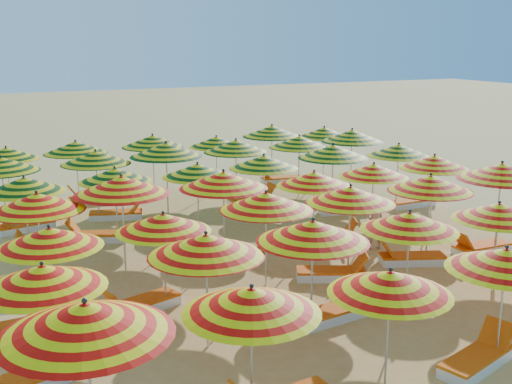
# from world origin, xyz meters

# --- Properties ---
(ground) EXTENTS (120.00, 120.00, 0.00)m
(ground) POSITION_xyz_m (0.00, 0.00, 0.00)
(ground) COLOR #DFB063
(ground) RESTS_ON ground
(umbrella_0) EXTENTS (2.86, 2.86, 2.52)m
(umbrella_0) POSITION_xyz_m (-6.16, -7.41, 2.21)
(umbrella_0) COLOR silver
(umbrella_0) RESTS_ON ground
(umbrella_1) EXTENTS (2.40, 2.40, 2.26)m
(umbrella_1) POSITION_xyz_m (-3.70, -7.29, 1.99)
(umbrella_1) COLOR silver
(umbrella_1) RESTS_ON ground
(umbrella_2) EXTENTS (2.69, 2.69, 2.19)m
(umbrella_2) POSITION_xyz_m (-1.27, -7.44, 1.93)
(umbrella_2) COLOR silver
(umbrella_2) RESTS_ON ground
(umbrella_3) EXTENTS (2.22, 2.22, 2.25)m
(umbrella_3) POSITION_xyz_m (1.21, -7.50, 1.98)
(umbrella_3) COLOR silver
(umbrella_3) RESTS_ON ground
(umbrella_6) EXTENTS (2.69, 2.69, 2.25)m
(umbrella_6) POSITION_xyz_m (-6.41, -4.91, 1.98)
(umbrella_6) COLOR silver
(umbrella_6) RESTS_ON ground
(umbrella_7) EXTENTS (2.41, 2.41, 2.35)m
(umbrella_7) POSITION_xyz_m (-3.47, -4.76, 2.07)
(umbrella_7) COLOR silver
(umbrella_7) RESTS_ON ground
(umbrella_8) EXTENTS (2.95, 2.95, 2.41)m
(umbrella_8) POSITION_xyz_m (-1.29, -4.95, 2.12)
(umbrella_8) COLOR silver
(umbrella_8) RESTS_ON ground
(umbrella_9) EXTENTS (2.62, 2.62, 2.25)m
(umbrella_9) POSITION_xyz_m (1.19, -4.81, 1.98)
(umbrella_9) COLOR silver
(umbrella_9) RESTS_ON ground
(umbrella_10) EXTENTS (2.54, 2.54, 2.22)m
(umbrella_10) POSITION_xyz_m (3.62, -4.94, 1.95)
(umbrella_10) COLOR silver
(umbrella_10) RESTS_ON ground
(umbrella_12) EXTENTS (2.61, 2.61, 2.24)m
(umbrella_12) POSITION_xyz_m (-6.01, -2.70, 1.97)
(umbrella_12) COLOR silver
(umbrella_12) RESTS_ON ground
(umbrella_13) EXTENTS (2.55, 2.55, 2.21)m
(umbrella_13) POSITION_xyz_m (-3.62, -2.53, 1.94)
(umbrella_13) COLOR silver
(umbrella_13) RESTS_ON ground
(umbrella_14) EXTENTS (2.57, 2.57, 2.37)m
(umbrella_14) POSITION_xyz_m (-1.05, -2.32, 2.09)
(umbrella_14) COLOR silver
(umbrella_14) RESTS_ON ground
(umbrella_15) EXTENTS (2.79, 2.79, 2.36)m
(umbrella_15) POSITION_xyz_m (1.13, -2.57, 2.08)
(umbrella_15) COLOR silver
(umbrella_15) RESTS_ON ground
(umbrella_16) EXTENTS (2.66, 2.66, 2.40)m
(umbrella_16) POSITION_xyz_m (3.68, -2.49, 2.11)
(umbrella_16) COLOR silver
(umbrella_16) RESTS_ON ground
(umbrella_17) EXTENTS (2.60, 2.60, 2.56)m
(umbrella_17) POSITION_xyz_m (6.01, -2.63, 2.25)
(umbrella_17) COLOR silver
(umbrella_17) RESTS_ON ground
(umbrella_18) EXTENTS (2.96, 2.96, 2.36)m
(umbrella_18) POSITION_xyz_m (-5.94, -0.08, 2.08)
(umbrella_18) COLOR silver
(umbrella_18) RESTS_ON ground
(umbrella_19) EXTENTS (2.50, 2.50, 2.55)m
(umbrella_19) POSITION_xyz_m (-3.89, 0.11, 2.25)
(umbrella_19) COLOR silver
(umbrella_19) RESTS_ON ground
(umbrella_20) EXTENTS (2.58, 2.58, 2.49)m
(umbrella_20) POSITION_xyz_m (-1.25, -0.17, 2.19)
(umbrella_20) COLOR silver
(umbrella_20) RESTS_ON ground
(umbrella_21) EXTENTS (2.43, 2.43, 2.25)m
(umbrella_21) POSITION_xyz_m (1.47, -0.21, 1.98)
(umbrella_21) COLOR silver
(umbrella_21) RESTS_ON ground
(umbrella_22) EXTENTS (2.45, 2.45, 2.22)m
(umbrella_22) POSITION_xyz_m (3.77, 0.20, 1.95)
(umbrella_22) COLOR silver
(umbrella_22) RESTS_ON ground
(umbrella_23) EXTENTS (2.74, 2.74, 2.33)m
(umbrella_23) POSITION_xyz_m (5.98, 0.10, 2.05)
(umbrella_23) COLOR silver
(umbrella_23) RESTS_ON ground
(umbrella_24) EXTENTS (2.33, 2.33, 2.28)m
(umbrella_24) POSITION_xyz_m (-6.00, 2.34, 2.01)
(umbrella_24) COLOR silver
(umbrella_24) RESTS_ON ground
(umbrella_25) EXTENTS (2.73, 2.73, 2.25)m
(umbrella_25) POSITION_xyz_m (-3.49, 2.69, 1.98)
(umbrella_25) COLOR silver
(umbrella_25) RESTS_ON ground
(umbrella_26) EXTENTS (2.61, 2.61, 2.26)m
(umbrella_26) POSITION_xyz_m (-1.10, 2.28, 1.99)
(umbrella_26) COLOR silver
(umbrella_26) RESTS_ON ground
(umbrella_27) EXTENTS (2.52, 2.52, 2.33)m
(umbrella_27) POSITION_xyz_m (1.15, 2.39, 2.05)
(umbrella_27) COLOR silver
(umbrella_27) RESTS_ON ground
(umbrella_28) EXTENTS (2.57, 2.57, 2.49)m
(umbrella_28) POSITION_xyz_m (3.68, 2.39, 2.19)
(umbrella_28) COLOR silver
(umbrella_28) RESTS_ON ground
(umbrella_29) EXTENTS (2.87, 2.87, 2.31)m
(umbrella_29) POSITION_xyz_m (6.37, 2.42, 2.04)
(umbrella_29) COLOR silver
(umbrella_29) RESTS_ON ground
(umbrella_30) EXTENTS (2.61, 2.61, 2.42)m
(umbrella_30) POSITION_xyz_m (-6.40, 4.96, 2.13)
(umbrella_30) COLOR silver
(umbrella_30) RESTS_ON ground
(umbrella_31) EXTENTS (2.64, 2.64, 2.38)m
(umbrella_31) POSITION_xyz_m (-3.55, 5.11, 2.09)
(umbrella_31) COLOR silver
(umbrella_31) RESTS_ON ground
(umbrella_32) EXTENTS (2.45, 2.45, 2.56)m
(umbrella_32) POSITION_xyz_m (-1.32, 4.70, 2.25)
(umbrella_32) COLOR silver
(umbrella_32) RESTS_ON ground
(umbrella_33) EXTENTS (2.66, 2.66, 2.43)m
(umbrella_33) POSITION_xyz_m (1.33, 5.03, 2.14)
(umbrella_33) COLOR silver
(umbrella_33) RESTS_ON ground
(umbrella_34) EXTENTS (2.57, 2.57, 2.38)m
(umbrella_34) POSITION_xyz_m (3.93, 5.17, 2.10)
(umbrella_34) COLOR silver
(umbrella_34) RESTS_ON ground
(umbrella_35) EXTENTS (2.67, 2.67, 2.53)m
(umbrella_35) POSITION_xyz_m (6.08, 4.92, 2.23)
(umbrella_35) COLOR silver
(umbrella_35) RESTS_ON ground
(umbrella_36) EXTENTS (2.66, 2.66, 2.30)m
(umbrella_36) POSITION_xyz_m (-6.07, 7.56, 2.02)
(umbrella_36) COLOR silver
(umbrella_36) RESTS_ON ground
(umbrella_37) EXTENTS (2.25, 2.25, 2.38)m
(umbrella_37) POSITION_xyz_m (-3.79, 7.40, 2.09)
(umbrella_37) COLOR silver
(umbrella_37) RESTS_ON ground
(umbrella_38) EXTENTS (2.30, 2.30, 2.43)m
(umbrella_38) POSITION_xyz_m (-1.01, 7.38, 2.14)
(umbrella_38) COLOR silver
(umbrella_38) RESTS_ON ground
(umbrella_39) EXTENTS (2.22, 2.22, 2.23)m
(umbrella_39) POSITION_xyz_m (1.47, 7.27, 1.96)
(umbrella_39) COLOR silver
(umbrella_39) RESTS_ON ground
(umbrella_40) EXTENTS (3.05, 3.05, 2.51)m
(umbrella_40) POSITION_xyz_m (3.92, 7.42, 2.21)
(umbrella_40) COLOR silver
(umbrella_40) RESTS_ON ground
(umbrella_41) EXTENTS (2.77, 2.77, 2.32)m
(umbrella_41) POSITION_xyz_m (6.28, 7.30, 2.04)
(umbrella_41) COLOR silver
(umbrella_41) RESTS_ON ground
(lounger_1) EXTENTS (1.83, 1.08, 0.69)m
(lounger_1) POSITION_xyz_m (0.70, -7.54, 0.15)
(lounger_1) COLOR white
(lounger_1) RESTS_ON ground
(lounger_5) EXTENTS (1.79, 0.80, 0.69)m
(lounger_5) POSITION_xyz_m (-0.79, -4.72, 0.15)
(lounger_5) COLOR white
(lounger_5) RESTS_ON ground
(lounger_6) EXTENTS (1.82, 1.25, 0.69)m
(lounger_6) POSITION_xyz_m (0.68, -4.72, 0.15)
(lounger_6) COLOR white
(lounger_6) RESTS_ON ground
(lounger_8) EXTENTS (1.75, 0.65, 0.69)m
(lounger_8) POSITION_xyz_m (-6.61, -2.69, 0.15)
(lounger_8) COLOR white
(lounger_8) RESTS_ON ground
(lounger_9) EXTENTS (1.83, 1.08, 0.69)m
(lounger_9) POSITION_xyz_m (-4.22, -2.55, 0.15)
(lounger_9) COLOR white
(lounger_9) RESTS_ON ground
(lounger_10) EXTENTS (1.82, 1.25, 0.69)m
(lounger_10) POSITION_xyz_m (0.63, -2.68, 0.15)
(lounger_10) COLOR white
(lounger_10) RESTS_ON ground
(lounger_11) EXTENTS (1.83, 1.16, 0.69)m
(lounger_11) POSITION_xyz_m (3.08, -2.59, 0.15)
(lounger_11) COLOR white
(lounger_11) RESTS_ON ground
(lounger_12) EXTENTS (1.74, 0.61, 0.69)m
(lounger_12) POSITION_xyz_m (5.41, -2.70, 0.15)
(lounger_12) COLOR white
(lounger_12) RESTS_ON ground
(lounger_13) EXTENTS (1.82, 1.22, 0.69)m
(lounger_13) POSITION_xyz_m (2.06, -0.06, 0.15)
(lounger_13) COLOR white
(lounger_13) RESTS_ON ground
(lounger_14) EXTENTS (1.80, 0.82, 0.69)m
(lounger_14) POSITION_xyz_m (-5.50, 2.40, 0.15)
(lounger_14) COLOR white
(lounger_14) RESTS_ON ground
(lounger_15) EXTENTS (1.83, 1.14, 0.69)m
(lounger_15) POSITION_xyz_m (-4.08, 2.90, 0.15)
(lounger_15) COLOR white
(lounger_15) RESTS_ON ground
(lounger_16) EXTENTS (1.82, 0.96, 0.69)m
(lounger_16) POSITION_xyz_m (4.28, 2.45, 0.15)
(lounger_16) COLOR white
(lounger_16) RESTS_ON ground
(lounger_17) EXTENTS (1.74, 0.60, 0.69)m
(lounger_17) POSITION_xyz_m (6.97, 2.22, 0.15)
(lounger_17) COLOR white
(lounger_17) RESTS_ON ground
(lounger_18) EXTENTS (1.82, 0.93, 0.69)m
(lounger_18) POSITION_xyz_m (-5.89, 4.87, 0.15)
(lounger_18) COLOR white
(lounger_18) RESTS_ON ground
(lounger_19) EXTENTS (1.83, 1.05, 0.69)m
(lounger_19) POSITION_xyz_m (-2.95, 5.05, 0.15)
(lounger_19) COLOR white
(lounger_19) RESTS_ON ground
(lounger_20) EXTENTS (1.74, 0.59, 0.69)m
(lounger_20) POSITION_xyz_m (1.93, 4.96, 0.15)
(lounger_20) COLOR white
(lounger_20) RESTS_ON ground
(lounger_21) EXTENTS (1.74, 0.61, 0.69)m
(lounger_21) POSITION_xyz_m (-3.29, 7.54, 0.15)
(lounger_21) COLOR white
(lounger_21) RESTS_ON ground
(lounger_22) EXTENTS (1.81, 0.88, 0.69)m
(lounger_22) POSITION_xyz_m (4.42, 7.60, 0.15)
(lounger_22) COLOR white
(lounger_22) RESTS_ON ground
(beachgoer_a) EXTENTS (0.59, 0.42, 1.51)m
(beachgoer_a) POSITION_xyz_m (2.92, -1.16, 0.75)
(beachgoer_a) COLOR tan
(beachgoer_a) RESTS_ON ground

